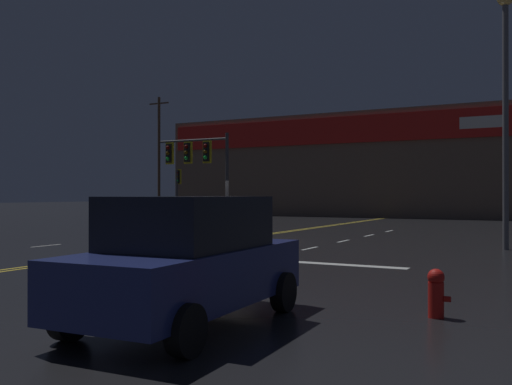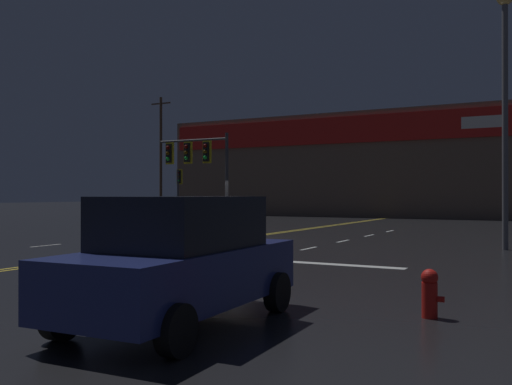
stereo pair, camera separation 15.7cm
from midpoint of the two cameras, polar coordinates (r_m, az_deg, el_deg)
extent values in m
plane|color=black|center=(23.96, -3.24, -4.77)|extent=(200.00, 200.00, 0.00)
cube|color=gold|center=(24.03, -3.55, -4.74)|extent=(0.12, 60.00, 0.01)
cube|color=gold|center=(23.88, -2.94, -4.77)|extent=(0.12, 60.00, 0.01)
cube|color=silver|center=(22.69, -20.43, -5.00)|extent=(0.12, 1.40, 0.01)
cube|color=silver|center=(25.22, -14.29, -4.52)|extent=(0.12, 1.40, 0.01)
cube|color=silver|center=(27.99, -9.33, -4.10)|extent=(0.12, 1.40, 0.01)
cube|color=silver|center=(30.93, -5.29, -3.73)|extent=(0.12, 1.40, 0.01)
cube|color=silver|center=(33.99, -1.96, -3.41)|extent=(0.12, 1.40, 0.01)
cube|color=silver|center=(13.98, -6.39, -8.03)|extent=(0.12, 1.40, 0.01)
cube|color=silver|center=(17.05, 0.48, -6.61)|extent=(0.12, 1.40, 0.01)
cube|color=silver|center=(20.30, 5.18, -5.58)|extent=(0.12, 1.40, 0.01)
cube|color=silver|center=(23.65, 8.55, -4.82)|extent=(0.12, 1.40, 0.01)
cube|color=silver|center=(27.06, 11.08, -4.23)|extent=(0.12, 1.40, 0.01)
cube|color=silver|center=(30.52, 13.03, -3.77)|extent=(0.12, 1.40, 0.01)
cube|color=silver|center=(16.77, -0.03, -6.72)|extent=(8.72, 0.40, 0.01)
cylinder|color=#38383D|center=(24.50, -3.10, 0.68)|extent=(0.14, 0.14, 4.57)
cylinder|color=#38383D|center=(25.56, -6.51, 5.21)|extent=(3.53, 0.10, 0.10)
cube|color=black|center=(25.10, -5.08, 4.07)|extent=(0.28, 0.24, 0.84)
cube|color=gold|center=(25.10, -5.08, 4.07)|extent=(0.42, 0.08, 0.99)
sphere|color=#500705|center=(24.99, -5.28, 4.67)|extent=(0.17, 0.17, 0.17)
sphere|color=#543707|center=(24.97, -5.28, 4.09)|extent=(0.17, 0.17, 0.17)
sphere|color=green|center=(24.95, -5.28, 3.52)|extent=(0.17, 0.17, 0.17)
cube|color=black|center=(25.66, -6.97, 3.98)|extent=(0.28, 0.24, 0.84)
cube|color=gold|center=(25.66, -6.97, 3.98)|extent=(0.42, 0.08, 0.99)
sphere|color=#500705|center=(25.55, -7.18, 4.56)|extent=(0.17, 0.17, 0.17)
sphere|color=#543707|center=(25.53, -7.18, 4.00)|extent=(0.17, 0.17, 0.17)
sphere|color=green|center=(25.51, -7.18, 3.43)|extent=(0.17, 0.17, 0.17)
cube|color=black|center=(26.25, -8.78, 3.88)|extent=(0.28, 0.24, 0.84)
cube|color=gold|center=(26.25, -8.78, 3.88)|extent=(0.42, 0.08, 0.99)
sphere|color=#500705|center=(26.14, -8.99, 4.46)|extent=(0.17, 0.17, 0.17)
sphere|color=#543707|center=(26.12, -8.99, 3.90)|extent=(0.17, 0.17, 0.17)
sphere|color=green|center=(26.10, -8.99, 3.35)|extent=(0.17, 0.17, 0.17)
cylinder|color=#38383D|center=(37.82, -8.03, -0.40)|extent=(0.13, 0.13, 3.55)
cube|color=black|center=(37.98, -7.87, 1.57)|extent=(0.28, 0.24, 0.84)
cube|color=gold|center=(37.98, -7.87, 1.57)|extent=(0.42, 0.08, 0.99)
sphere|color=#500705|center=(37.86, -8.01, 1.96)|extent=(0.17, 0.17, 0.17)
sphere|color=#543707|center=(37.85, -8.01, 1.58)|extent=(0.17, 0.17, 0.17)
sphere|color=green|center=(37.85, -8.01, 1.20)|extent=(0.17, 0.17, 0.17)
cylinder|color=#59595E|center=(21.58, 23.49, 6.12)|extent=(0.20, 0.20, 8.55)
cylinder|color=red|center=(9.37, 17.09, -10.23)|extent=(0.24, 0.24, 0.55)
sphere|color=red|center=(9.32, 17.09, -8.09)|extent=(0.26, 0.26, 0.26)
cylinder|color=red|center=(9.34, 18.13, -10.10)|extent=(0.10, 0.09, 0.09)
cube|color=navy|center=(8.52, -7.31, -8.22)|extent=(1.97, 4.37, 0.80)
cube|color=black|center=(8.44, -7.31, -2.98)|extent=(1.75, 2.43, 0.76)
cylinder|color=black|center=(10.27, -7.09, -9.10)|extent=(0.24, 0.65, 0.64)
cylinder|color=black|center=(9.44, 2.29, -9.90)|extent=(0.24, 0.65, 0.64)
cylinder|color=black|center=(8.01, -18.71, -11.63)|extent=(0.24, 0.65, 0.64)
cylinder|color=black|center=(6.90, -7.65, -13.51)|extent=(0.24, 0.65, 0.64)
cube|color=brown|center=(52.32, 14.20, 2.59)|extent=(41.84, 10.00, 8.90)
cube|color=red|center=(47.63, 12.74, 6.36)|extent=(41.00, 0.20, 2.23)
cube|color=white|center=(46.22, 21.58, 6.57)|extent=(3.20, 0.16, 0.90)
cylinder|color=#4C3828|center=(55.41, -9.76, 3.64)|extent=(0.26, 0.26, 11.24)
cube|color=#4C3828|center=(55.97, -9.75, 8.77)|extent=(2.20, 0.12, 0.12)
camera|label=1|loc=(0.08, -90.17, 0.00)|focal=40.00mm
camera|label=2|loc=(0.08, 89.83, 0.00)|focal=40.00mm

